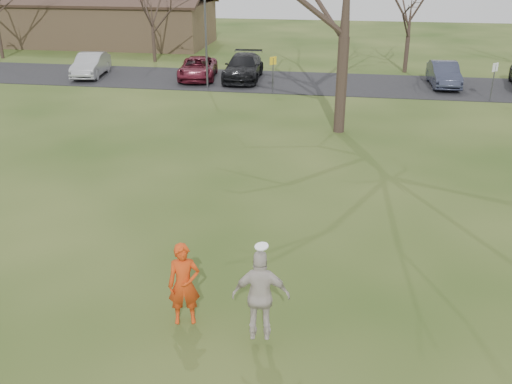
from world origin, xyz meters
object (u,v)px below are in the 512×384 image
catching_play (261,296)px  car_1 (91,65)px  player_defender (184,284)px  building (93,21)px  lamp_post (205,20)px  car_2 (198,68)px  car_3 (243,67)px  car_5 (444,74)px

catching_play → car_1: bearing=121.0°
player_defender → catching_play: size_ratio=0.87×
building → lamp_post: 20.99m
car_2 → car_1: bearing=174.5°
car_3 → lamp_post: lamp_post is taller
player_defender → car_2: bearing=88.6°
car_3 → catching_play: catching_play is taller
player_defender → lamp_post: 23.27m
car_1 → building: 14.59m
car_2 → catching_play: bearing=-80.9°
car_1 → car_2: car_1 is taller
car_5 → building: bearing=153.7°
building → car_5: bearing=-24.4°
car_3 → lamp_post: 4.49m
player_defender → lamp_post: size_ratio=0.31×
catching_play → car_3: bearing=101.4°
player_defender → car_1: bearing=102.9°
car_2 → catching_play: size_ratio=2.17×
car_1 → building: bearing=104.5°
car_5 → lamp_post: 14.57m
car_3 → car_5: size_ratio=1.23×
car_5 → lamp_post: (-13.92, -2.81, 3.21)m
car_1 → player_defender: bearing=-70.1°
player_defender → car_3: (-3.41, 25.22, -0.14)m
player_defender → lamp_post: lamp_post is taller
player_defender → car_3: bearing=82.1°
car_2 → car_3: car_3 is taller
car_1 → catching_play: catching_play is taller
car_2 → car_3: (2.91, 0.24, 0.11)m
catching_play → building: bearing=118.4°
car_1 → car_5: 22.23m
car_1 → car_5: car_1 is taller
building → player_defender: bearing=-63.3°
car_3 → catching_play: bearing=-81.0°
catching_play → player_defender: bearing=162.4°
car_1 → car_5: (22.22, 0.69, -0.02)m
car_3 → car_5: (12.25, 0.10, -0.06)m
car_1 → car_5: bearing=-6.8°
car_5 → car_1: bearing=179.9°
car_3 → lamp_post: bearing=-124.1°
player_defender → building: (-19.09, 38.00, 0.98)m
building → car_3: bearing=-39.2°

